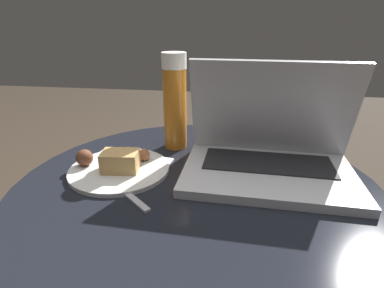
# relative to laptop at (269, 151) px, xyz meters

# --- Properties ---
(table) EXTENTS (0.72, 0.72, 0.49)m
(table) POSITION_rel_laptop_xyz_m (-0.14, -0.07, -0.17)
(table) COLOR #9E9EA3
(table) RESTS_ON ground_plane
(napkin) EXTENTS (0.21, 0.16, 0.00)m
(napkin) POSITION_rel_laptop_xyz_m (-0.31, -0.02, -0.05)
(napkin) COLOR white
(napkin) RESTS_ON table
(laptop) EXTENTS (0.35, 0.24, 0.23)m
(laptop) POSITION_rel_laptop_xyz_m (0.00, 0.00, 0.00)
(laptop) COLOR silver
(laptop) RESTS_ON table
(beer_glass) EXTENTS (0.06, 0.06, 0.23)m
(beer_glass) POSITION_rel_laptop_xyz_m (-0.22, 0.11, 0.07)
(beer_glass) COLOR #C6701E
(beer_glass) RESTS_ON table
(snack_plate) EXTENTS (0.21, 0.21, 0.05)m
(snack_plate) POSITION_rel_laptop_xyz_m (-0.32, -0.04, -0.03)
(snack_plate) COLOR silver
(snack_plate) RESTS_ON table
(fork) EXTENTS (0.14, 0.13, 0.01)m
(fork) POSITION_rel_laptop_xyz_m (-0.29, -0.11, -0.05)
(fork) COLOR #B2B2B7
(fork) RESTS_ON table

